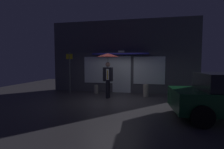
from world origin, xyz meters
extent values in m
plane|color=#38353A|center=(0.00, 0.00, 0.00)|extent=(18.00, 18.00, 0.00)
cube|color=#4C4C56|center=(0.00, 2.35, 2.16)|extent=(8.77, 0.30, 4.32)
cube|color=white|center=(0.00, 2.18, 1.10)|extent=(1.10, 0.04, 2.20)
cube|color=white|center=(-1.45, 2.18, 1.35)|extent=(1.79, 0.04, 1.60)
cube|color=white|center=(1.61, 2.18, 1.35)|extent=(1.79, 0.04, 1.60)
cube|color=white|center=(0.00, 2.10, 2.45)|extent=(0.36, 0.16, 0.12)
cube|color=navy|center=(0.00, 1.85, 2.30)|extent=(3.20, 0.70, 0.08)
cylinder|color=black|center=(-0.44, 0.37, 0.43)|extent=(0.15, 0.15, 0.86)
cylinder|color=black|center=(-0.42, 0.57, 0.43)|extent=(0.15, 0.15, 0.86)
cube|color=black|center=(-0.43, 0.47, 1.21)|extent=(0.49, 0.29, 0.70)
cube|color=silver|center=(-0.41, 0.34, 1.21)|extent=(0.14, 0.04, 0.56)
cube|color=#B28C19|center=(-0.41, 0.34, 1.19)|extent=(0.05, 0.03, 0.45)
sphere|color=tan|center=(-0.43, 0.47, 1.71)|extent=(0.24, 0.24, 0.24)
cylinder|color=slate|center=(-0.43, 0.47, 1.76)|extent=(0.02, 0.02, 1.03)
cone|color=#4C0C0C|center=(-0.43, 0.47, 2.18)|extent=(1.17, 1.17, 0.18)
cylinder|color=black|center=(2.94, -1.19, 0.32)|extent=(0.66, 0.27, 0.64)
cylinder|color=black|center=(3.09, -2.99, 0.32)|extent=(0.66, 0.27, 0.64)
cylinder|color=#595B60|center=(-2.95, 1.36, 1.20)|extent=(0.07, 0.07, 2.41)
cube|color=gold|center=(-2.95, 1.34, 2.16)|extent=(0.40, 0.02, 0.30)
cylinder|color=#B2A899|center=(1.46, 1.19, 0.32)|extent=(0.27, 0.27, 0.64)
cylinder|color=#9E998E|center=(-1.41, 1.56, 0.25)|extent=(0.25, 0.25, 0.50)
camera|label=1|loc=(1.66, -8.15, 1.83)|focal=28.14mm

